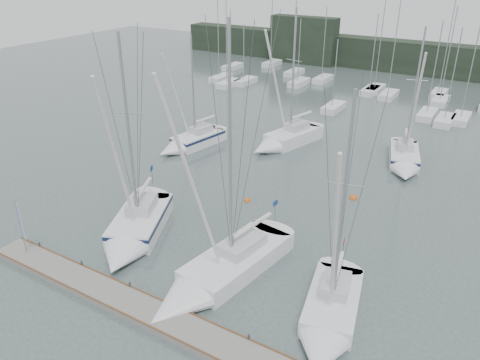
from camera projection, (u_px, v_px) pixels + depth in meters
name	position (u px, v px, depth m)	size (l,w,h in m)	color
ground	(199.00, 267.00, 29.54)	(160.00, 160.00, 0.00)	#455351
dock	(145.00, 311.00, 25.60)	(24.00, 2.00, 0.40)	#60605B
far_treeline	(421.00, 58.00, 76.19)	(90.00, 4.00, 5.00)	black
far_building_left	(304.00, 40.00, 83.31)	(12.00, 3.00, 8.00)	black
mast_forest	(376.00, 93.00, 64.45)	(58.33, 23.85, 13.71)	silver
sailboat_near_left	(133.00, 234.00, 31.84)	(6.62, 9.61, 14.84)	silver
sailboat_near_center	(211.00, 279.00, 27.53)	(4.68, 11.44, 16.22)	silver
sailboat_near_right	(328.00, 323.00, 24.31)	(4.30, 8.43, 13.52)	silver
sailboat_mid_a	(188.00, 143.00, 47.30)	(3.90, 8.21, 11.95)	silver
sailboat_mid_b	(282.00, 141.00, 47.68)	(4.98, 9.27, 14.31)	silver
sailboat_mid_d	(404.00, 161.00, 43.02)	(4.54, 8.30, 13.25)	silver
buoy_a	(247.00, 201.00, 37.43)	(0.54, 0.54, 0.54)	#D25512
buoy_b	(353.00, 198.00, 37.80)	(0.64, 0.64, 0.64)	#D25512
dock_banner	(20.00, 223.00, 29.27)	(0.55, 0.22, 3.75)	#999BA0
seagull	(218.00, 127.00, 26.77)	(0.93, 0.52, 0.19)	white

